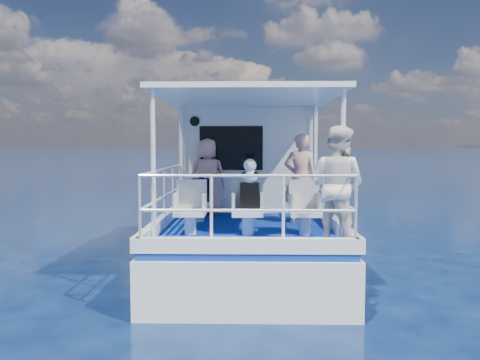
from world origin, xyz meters
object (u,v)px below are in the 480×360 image
(passenger_port_fwd, at_px, (208,177))
(passenger_stbd_aft, at_px, (337,186))
(panda, at_px, (250,170))
(backpack_center, at_px, (249,197))

(passenger_port_fwd, bearing_deg, passenger_stbd_aft, 111.16)
(panda, bearing_deg, backpack_center, 106.51)
(passenger_port_fwd, xyz_separation_m, panda, (0.86, -2.24, 0.24))
(passenger_port_fwd, relative_size, panda, 3.98)
(panda, bearing_deg, passenger_stbd_aft, -29.58)
(backpack_center, distance_m, panda, 0.41)
(passenger_stbd_aft, bearing_deg, backpack_center, 8.55)
(passenger_stbd_aft, height_order, panda, passenger_stbd_aft)
(passenger_stbd_aft, xyz_separation_m, panda, (-1.21, 0.69, 0.18))
(passenger_stbd_aft, distance_m, backpack_center, 1.43)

